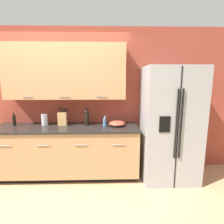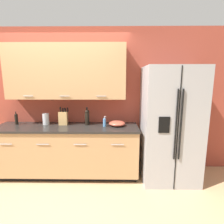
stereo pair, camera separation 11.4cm
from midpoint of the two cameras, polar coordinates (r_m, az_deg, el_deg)
name	(u,v)px [view 2 (the right image)]	position (r m, az deg, el deg)	size (l,w,h in m)	color
ground_plane	(42,206)	(2.83, -20.56, -26.76)	(14.00, 14.00, 0.00)	tan
wall_back	(64,92)	(3.31, -14.57, 6.25)	(10.00, 0.39, 2.60)	#993D2D
counter_unit	(68,150)	(3.25, -13.34, -12.10)	(2.47, 0.64, 0.90)	black
refrigerator	(170,125)	(3.09, 19.32, -3.95)	(0.90, 0.78, 1.90)	#9E9EA0
knife_block	(63,118)	(3.19, -14.64, -1.88)	(0.17, 0.09, 0.32)	tan
wine_bottle	(87,117)	(3.09, -7.09, -1.59)	(0.08, 0.08, 0.32)	black
soap_dispenser	(105,122)	(2.99, -1.35, -3.37)	(0.06, 0.05, 0.18)	#4C7FB2
oil_bottle	(16,119)	(3.52, -27.96, -1.94)	(0.06, 0.06, 0.23)	black
steel_canister	(46,119)	(3.30, -19.86, -2.16)	(0.11, 0.11, 0.21)	#B7B7BA
mixing_bowl	(117,123)	(3.03, 2.74, -3.75)	(0.28, 0.28, 0.09)	#B24C38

